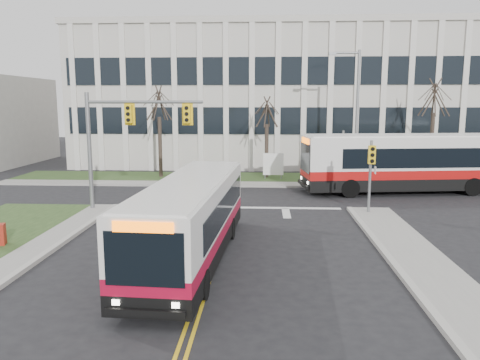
% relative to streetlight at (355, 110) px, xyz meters
% --- Properties ---
extents(ground, '(120.00, 120.00, 0.00)m').
position_rel_streetlight_xyz_m(ground, '(-8.03, -16.20, -5.19)').
color(ground, black).
rests_on(ground, ground).
extents(sidewalk_east, '(2.00, 26.00, 0.14)m').
position_rel_streetlight_xyz_m(sidewalk_east, '(-0.53, -21.20, -5.12)').
color(sidewalk_east, '#9E9B93').
rests_on(sidewalk_east, ground).
extents(sidewalk_cross, '(44.00, 1.60, 0.14)m').
position_rel_streetlight_xyz_m(sidewalk_cross, '(-3.03, -1.00, -5.12)').
color(sidewalk_cross, '#9E9B93').
rests_on(sidewalk_cross, ground).
extents(building_lawn, '(44.00, 5.00, 0.12)m').
position_rel_streetlight_xyz_m(building_lawn, '(-3.03, 1.80, -5.13)').
color(building_lawn, '#2A421C').
rests_on(building_lawn, ground).
extents(office_building, '(40.00, 16.00, 12.00)m').
position_rel_streetlight_xyz_m(office_building, '(-3.03, 13.80, 0.81)').
color(office_building, beige).
rests_on(office_building, ground).
extents(mast_arm_signal, '(6.11, 0.38, 6.20)m').
position_rel_streetlight_xyz_m(mast_arm_signal, '(-13.65, -9.04, -0.94)').
color(mast_arm_signal, slate).
rests_on(mast_arm_signal, ground).
extents(signal_pole_near, '(0.34, 0.39, 3.80)m').
position_rel_streetlight_xyz_m(signal_pole_near, '(-0.83, -9.30, -2.69)').
color(signal_pole_near, slate).
rests_on(signal_pole_near, ground).
extents(signal_pole_far, '(0.34, 0.39, 3.80)m').
position_rel_streetlight_xyz_m(signal_pole_far, '(-0.83, -0.80, -2.69)').
color(signal_pole_far, slate).
rests_on(signal_pole_far, ground).
extents(streetlight, '(2.15, 0.25, 9.20)m').
position_rel_streetlight_xyz_m(streetlight, '(0.00, 0.00, 0.00)').
color(streetlight, slate).
rests_on(streetlight, ground).
extents(directory_sign, '(1.50, 0.12, 2.00)m').
position_rel_streetlight_xyz_m(directory_sign, '(-5.53, 1.30, -4.02)').
color(directory_sign, slate).
rests_on(directory_sign, ground).
extents(tree_left, '(1.80, 1.80, 7.70)m').
position_rel_streetlight_xyz_m(tree_left, '(-14.03, 1.80, 0.32)').
color(tree_left, '#42352B').
rests_on(tree_left, ground).
extents(tree_mid, '(1.80, 1.80, 6.82)m').
position_rel_streetlight_xyz_m(tree_mid, '(-6.03, 2.00, -0.31)').
color(tree_mid, '#42352B').
rests_on(tree_mid, ground).
extents(tree_right, '(1.80, 1.80, 8.25)m').
position_rel_streetlight_xyz_m(tree_right, '(5.97, 1.80, 0.71)').
color(tree_right, '#42352B').
rests_on(tree_right, ground).
extents(bus_main, '(3.00, 10.97, 2.89)m').
position_rel_streetlight_xyz_m(bus_main, '(-8.80, -16.61, -3.75)').
color(bus_main, silver).
rests_on(bus_main, ground).
extents(bus_cross, '(13.82, 4.66, 3.62)m').
position_rel_streetlight_xyz_m(bus_cross, '(3.07, -3.05, -3.39)').
color(bus_cross, silver).
rests_on(bus_cross, ground).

